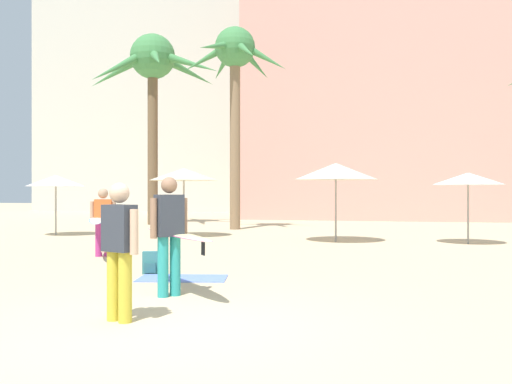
% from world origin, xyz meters
% --- Properties ---
extents(ground, '(120.00, 120.00, 0.00)m').
position_xyz_m(ground, '(0.00, 0.00, 0.00)').
color(ground, '#C6B28C').
extents(hotel_pink, '(17.54, 9.95, 17.46)m').
position_xyz_m(hotel_pink, '(3.61, 28.43, 8.73)').
color(hotel_pink, '#DB9989').
rests_on(hotel_pink, ground).
extents(hotel_tower_gray, '(18.94, 9.02, 24.93)m').
position_xyz_m(hotel_tower_gray, '(-15.49, 37.76, 12.46)').
color(hotel_tower_gray, beige).
rests_on(hotel_tower_gray, ground).
extents(palm_tree_far_left, '(7.02, 6.41, 8.97)m').
position_xyz_m(palm_tree_far_left, '(-7.99, 18.23, 7.29)').
color(palm_tree_far_left, brown).
rests_on(palm_tree_far_left, ground).
extents(palm_tree_center, '(4.47, 4.34, 8.32)m').
position_xyz_m(palm_tree_center, '(-3.39, 15.92, 6.72)').
color(palm_tree_center, '#896B4C').
rests_on(palm_tree_center, ground).
extents(cafe_umbrella_0, '(2.55, 2.55, 2.43)m').
position_xyz_m(cafe_umbrella_0, '(1.11, 11.16, 2.17)').
color(cafe_umbrella_0, gray).
rests_on(cafe_umbrella_0, ground).
extents(cafe_umbrella_1, '(2.37, 2.37, 2.37)m').
position_xyz_m(cafe_umbrella_1, '(-4.16, 12.00, 2.15)').
color(cafe_umbrella_1, gray).
rests_on(cafe_umbrella_1, ground).
extents(cafe_umbrella_2, '(2.05, 2.05, 2.13)m').
position_xyz_m(cafe_umbrella_2, '(-8.76, 11.48, 1.93)').
color(cafe_umbrella_2, gray).
rests_on(cafe_umbrella_2, ground).
extents(cafe_umbrella_4, '(2.05, 2.05, 2.11)m').
position_xyz_m(cafe_umbrella_4, '(4.98, 11.30, 1.93)').
color(cafe_umbrella_4, gray).
rests_on(cafe_umbrella_4, ground).
extents(beach_towel, '(1.69, 1.13, 0.01)m').
position_xyz_m(beach_towel, '(-0.97, 3.31, 0.01)').
color(beach_towel, '#6684E0').
rests_on(beach_towel, ground).
extents(backpack, '(0.34, 0.30, 0.42)m').
position_xyz_m(backpack, '(-1.76, 3.73, 0.20)').
color(backpack, '#377879').
rests_on(backpack, ground).
extents(person_near_left, '(1.64, 2.67, 1.63)m').
position_xyz_m(person_near_left, '(-4.00, 5.93, 0.89)').
color(person_near_left, '#B7337F').
rests_on(person_near_left, ground).
extents(person_far_right, '(2.03, 2.27, 1.77)m').
position_xyz_m(person_far_right, '(-0.58, 1.80, 0.94)').
color(person_far_right, teal).
rests_on(person_far_right, ground).
extents(person_mid_left, '(0.60, 0.35, 1.65)m').
position_xyz_m(person_mid_left, '(-0.57, 0.08, 0.90)').
color(person_mid_left, gold).
rests_on(person_mid_left, ground).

